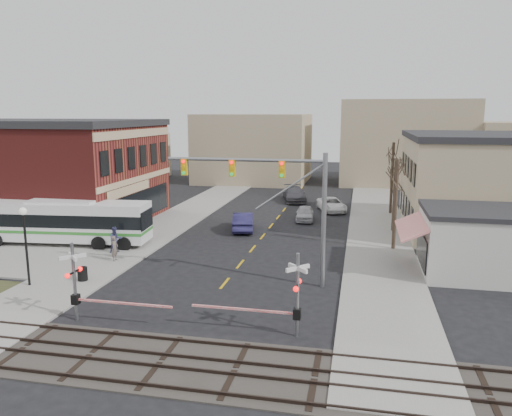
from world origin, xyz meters
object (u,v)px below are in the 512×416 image
(pedestrian_near, at_px, (115,248))
(transit_bus, at_px, (65,221))
(street_lamp, at_px, (25,231))
(car_a, at_px, (305,213))
(car_c, at_px, (332,205))
(car_d, at_px, (295,194))
(trash_bin, at_px, (83,274))
(rr_crossing_east, at_px, (288,295))
(rr_crossing_west, at_px, (82,283))
(traffic_signal_mast, at_px, (279,191))
(pedestrian_far, at_px, (115,240))
(car_b, at_px, (243,221))

(pedestrian_near, bearing_deg, transit_bus, 57.29)
(street_lamp, relative_size, car_a, 1.15)
(car_c, height_order, car_d, car_d)
(street_lamp, height_order, car_c, street_lamp)
(transit_bus, relative_size, trash_bin, 16.29)
(transit_bus, bearing_deg, pedestrian_near, -30.66)
(rr_crossing_east, relative_size, car_c, 1.09)
(rr_crossing_west, height_order, rr_crossing_east, same)
(pedestrian_near, bearing_deg, car_c, -34.37)
(traffic_signal_mast, distance_m, pedestrian_far, 14.13)
(rr_crossing_east, bearing_deg, car_a, 94.60)
(rr_crossing_east, bearing_deg, pedestrian_far, 142.69)
(street_lamp, relative_size, car_c, 0.92)
(car_b, bearing_deg, transit_bus, 18.74)
(rr_crossing_east, relative_size, pedestrian_far, 2.91)
(transit_bus, distance_m, trash_bin, 10.02)
(car_b, height_order, pedestrian_far, pedestrian_far)
(street_lamp, relative_size, car_b, 0.95)
(trash_bin, xyz_separation_m, car_c, (13.58, 25.79, 0.18))
(car_c, bearing_deg, traffic_signal_mast, -111.64)
(car_c, bearing_deg, trash_bin, -135.02)
(transit_bus, bearing_deg, trash_bin, -52.15)
(car_a, relative_size, car_d, 0.70)
(traffic_signal_mast, xyz_separation_m, car_c, (1.81, 23.55, -5.01))
(rr_crossing_west, bearing_deg, street_lamp, 147.04)
(trash_bin, distance_m, car_b, 16.69)
(rr_crossing_east, distance_m, trash_bin, 14.28)
(car_c, bearing_deg, pedestrian_far, -143.83)
(street_lamp, xyz_separation_m, pedestrian_near, (2.64, 5.66, -2.45))
(rr_crossing_west, relative_size, car_a, 1.36)
(rr_crossing_west, relative_size, street_lamp, 1.19)
(traffic_signal_mast, height_order, car_d, traffic_signal_mast)
(transit_bus, xyz_separation_m, traffic_signal_mast, (17.86, -5.60, 3.80))
(rr_crossing_east, height_order, car_c, rr_crossing_east)
(rr_crossing_east, xyz_separation_m, car_b, (-6.92, 20.16, -1.15))
(car_c, bearing_deg, pedestrian_near, -139.56)
(car_c, distance_m, pedestrian_near, 25.49)
(car_d, height_order, pedestrian_far, pedestrian_far)
(street_lamp, bearing_deg, car_a, 57.48)
(pedestrian_near, bearing_deg, traffic_signal_mast, -101.71)
(traffic_signal_mast, distance_m, street_lamp, 15.08)
(rr_crossing_east, relative_size, street_lamp, 1.19)
(transit_bus, height_order, street_lamp, street_lamp)
(transit_bus, relative_size, pedestrian_far, 7.00)
(rr_crossing_east, height_order, street_lamp, street_lamp)
(car_a, bearing_deg, transit_bus, -148.72)
(rr_crossing_west, relative_size, car_c, 1.09)
(traffic_signal_mast, xyz_separation_m, car_b, (-5.31, 13.15, -4.90))
(trash_bin, height_order, car_c, car_c)
(rr_crossing_east, xyz_separation_m, car_c, (0.20, 30.56, -1.25))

